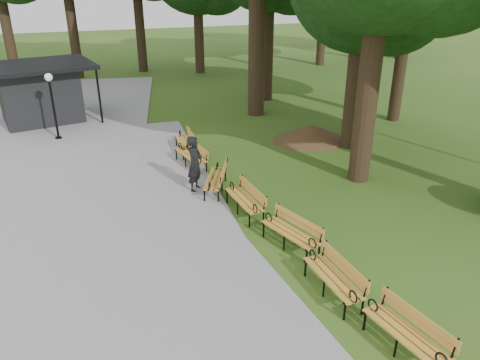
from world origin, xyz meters
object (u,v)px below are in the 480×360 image
object	(u,v)px
kiosk	(39,93)
bench_6	(185,142)
lamp_post	(51,92)
bench_0	(406,334)
bench_3	(244,200)
person	(195,164)
bench_1	(333,278)
bench_4	(215,179)
bench_2	(291,233)
bench_5	(191,155)
dirt_mound	(311,133)

from	to	relation	value
kiosk	bench_6	bearing A→B (deg)	-61.29
lamp_post	bench_0	size ratio (longest dim) A/B	1.49
bench_3	person	bearing A→B (deg)	-158.99
bench_0	bench_1	distance (m)	2.03
person	bench_4	bearing A→B (deg)	-77.11
bench_2	bench_1	bearing A→B (deg)	-16.24
bench_2	bench_6	bearing A→B (deg)	169.40
bench_0	bench_1	world-z (taller)	same
person	bench_0	size ratio (longest dim) A/B	0.98
bench_1	bench_6	xyz separation A→B (m)	(-1.24, 9.71, 0.00)
bench_3	bench_6	bearing A→B (deg)	-179.49
bench_5	bench_1	bearing A→B (deg)	-3.44
bench_1	bench_3	xyz separation A→B (m)	(-0.63, 4.24, 0.00)
bench_1	bench_2	bearing A→B (deg)	179.08
kiosk	bench_0	world-z (taller)	kiosk
person	bench_6	size ratio (longest dim) A/B	0.98
bench_5	bench_6	xyz separation A→B (m)	(0.10, 1.45, 0.00)
lamp_post	bench_3	distance (m)	10.43
kiosk	bench_3	xyz separation A→B (m)	(6.16, -11.82, -0.93)
kiosk	lamp_post	size ratio (longest dim) A/B	1.55
bench_2	bench_5	size ratio (longest dim) A/B	1.00
bench_5	bench_3	bearing A→B (deg)	-2.63
bench_6	bench_0	bearing A→B (deg)	9.74
bench_0	bench_4	xyz separation A→B (m)	(-1.49, 7.94, 0.00)
dirt_mound	bench_2	xyz separation A→B (m)	(-4.25, -7.45, 0.10)
bench_0	bench_6	xyz separation A→B (m)	(-1.69, 11.69, 0.00)
bench_0	bench_2	distance (m)	4.08
person	bench_6	bearing A→B (deg)	30.56
bench_3	bench_4	distance (m)	1.78
dirt_mound	bench_1	size ratio (longest dim) A/B	1.45
bench_3	bench_5	bearing A→B (deg)	-175.86
lamp_post	dirt_mound	distance (m)	10.92
bench_3	bench_5	world-z (taller)	same
dirt_mound	bench_0	distance (m)	12.07
bench_5	bench_6	world-z (taller)	same
kiosk	bench_4	bearing A→B (deg)	-72.81
bench_2	bench_6	size ratio (longest dim) A/B	1.00
bench_1	bench_0	bearing A→B (deg)	8.89
person	bench_2	xyz separation A→B (m)	(1.54, -4.16, -0.49)
dirt_mound	bench_2	distance (m)	8.57
bench_3	bench_4	xyz separation A→B (m)	(-0.42, 1.73, 0.00)
dirt_mound	bench_1	bearing A→B (deg)	-113.57
bench_4	bench_6	world-z (taller)	same
kiosk	bench_0	size ratio (longest dim) A/B	2.31
bench_2	bench_3	world-z (taller)	same
bench_3	kiosk	bearing A→B (deg)	-158.36
bench_0	bench_6	size ratio (longest dim) A/B	1.00
lamp_post	bench_3	world-z (taller)	lamp_post
kiosk	bench_3	size ratio (longest dim) A/B	2.31
bench_3	dirt_mound	bearing A→B (deg)	131.96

